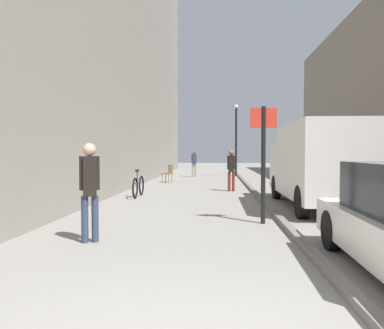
{
  "coord_description": "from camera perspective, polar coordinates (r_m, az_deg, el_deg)",
  "views": [
    {
      "loc": [
        0.13,
        -2.56,
        1.59
      ],
      "look_at": [
        -0.68,
        9.24,
        1.19
      ],
      "focal_mm": 34.01,
      "sensor_mm": 36.0,
      "label": 1
    }
  ],
  "objects": [
    {
      "name": "delivery_van",
      "position": [
        11.05,
        19.42,
        0.21
      ],
      "size": [
        2.06,
        5.3,
        2.38
      ],
      "rotation": [
        0.0,
        0.0,
        0.0
      ],
      "color": "silver",
      "rests_on": "ground_plane"
    },
    {
      "name": "bicycle_leaning",
      "position": [
        13.14,
        -8.41,
        -3.37
      ],
      "size": [
        0.1,
        1.77,
        0.98
      ],
      "rotation": [
        0.0,
        0.0,
        0.0
      ],
      "color": "black",
      "rests_on": "ground_plane"
    },
    {
      "name": "ground_plane",
      "position": [
        14.65,
        3.38,
        -4.3
      ],
      "size": [
        80.0,
        80.0,
        0.0
      ],
      "primitive_type": "plane",
      "color": "gray"
    },
    {
      "name": "pedestrian_main_foreground",
      "position": [
        14.86,
        6.18,
        -0.48
      ],
      "size": [
        0.33,
        0.22,
        1.68
      ],
      "rotation": [
        0.0,
        0.0,
        -0.07
      ],
      "color": "maroon",
      "rests_on": "ground_plane"
    },
    {
      "name": "pedestrian_mid_block",
      "position": [
        23.4,
        0.33,
        0.44
      ],
      "size": [
        0.34,
        0.22,
        1.7
      ],
      "rotation": [
        0.0,
        0.0,
        3.19
      ],
      "color": "gray",
      "rests_on": "ground_plane"
    },
    {
      "name": "street_sign_post",
      "position": [
        8.2,
        11.12,
        1.59
      ],
      "size": [
        0.6,
        0.1,
        2.6
      ],
      "rotation": [
        0.0,
        0.0,
        3.25
      ],
      "color": "black",
      "rests_on": "ground_plane"
    },
    {
      "name": "pedestrian_far_crossing",
      "position": [
        6.64,
        -15.76,
        -3.16
      ],
      "size": [
        0.33,
        0.26,
        1.75
      ],
      "rotation": [
        0.0,
        0.0,
        0.38
      ],
      "color": "#2D3851",
      "rests_on": "ground_plane"
    },
    {
      "name": "lamp_post",
      "position": [
        24.42,
        6.93,
        4.57
      ],
      "size": [
        0.28,
        0.28,
        4.76
      ],
      "color": "black",
      "rests_on": "ground_plane"
    },
    {
      "name": "kerb_strip",
      "position": [
        14.72,
        9.56,
        -4.06
      ],
      "size": [
        0.16,
        40.0,
        0.12
      ],
      "primitive_type": "cube",
      "color": "#615F5B",
      "rests_on": "ground_plane"
    },
    {
      "name": "cafe_chair_near_window",
      "position": [
        19.13,
        -3.69,
        -1.2
      ],
      "size": [
        0.56,
        0.56,
        0.94
      ],
      "rotation": [
        0.0,
        0.0,
        1.22
      ],
      "color": "brown",
      "rests_on": "ground_plane"
    }
  ]
}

